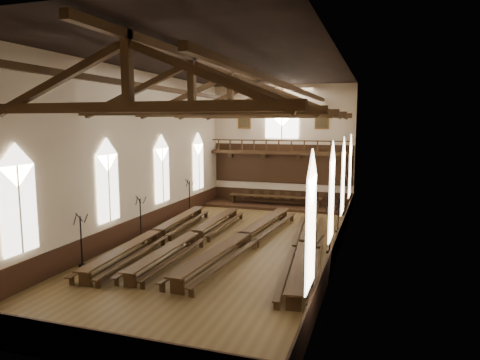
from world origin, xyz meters
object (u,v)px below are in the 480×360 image
object	(u,v)px
refectory_row_d	(305,245)
candelabrum_right_far	(338,221)
refectory_row_a	(156,233)
refectory_row_c	(245,237)
refectory_row_b	(195,235)
candelabrum_left_near	(82,251)
high_table	(275,197)
candelabrum_left_mid	(141,226)
candelabrum_left_far	(190,204)
dais	(275,206)
candelabrum_right_near	(312,279)
candelabrum_right_mid	(330,238)

from	to	relation	value
refectory_row_d	candelabrum_right_far	size ratio (longest dim) A/B	6.23
refectory_row_a	refectory_row_c	world-z (taller)	refectory_row_c
refectory_row_b	candelabrum_left_near	world-z (taller)	candelabrum_left_near
high_table	candelabrum_right_far	xyz separation A→B (m)	(5.73, -6.74, -0.11)
refectory_row_c	candelabrum_left_mid	world-z (taller)	candelabrum_left_mid
refectory_row_b	candelabrum_left_far	size ratio (longest dim) A/B	5.25
refectory_row_b	dais	xyz separation A→B (m)	(1.80, 11.96, -0.44)
dais	candelabrum_left_far	xyz separation A→B (m)	(-5.37, -4.94, 0.72)
candelabrum_right_far	candelabrum_left_far	bearing A→B (deg)	170.80
candelabrum_right_near	candelabrum_right_mid	distance (m)	6.24
dais	candelabrum_left_near	bearing A→B (deg)	-107.35
candelabrum_left_mid	refectory_row_c	bearing A→B (deg)	1.72
candelabrum_right_mid	candelabrum_right_far	size ratio (longest dim) A/B	1.12
dais	candelabrum_left_far	distance (m)	7.33
refectory_row_d	dais	distance (m)	12.87
candelabrum_left_mid	candelabrum_right_near	xyz separation A→B (m)	(11.10, -5.65, 0.02)
candelabrum_right_near	candelabrum_right_mid	xyz separation A→B (m)	(0.00, 6.24, -0.00)
refectory_row_c	high_table	size ratio (longest dim) A/B	1.98
refectory_row_d	candelabrum_right_mid	xyz separation A→B (m)	(1.19, 0.77, 0.25)
candelabrum_left_far	candelabrum_left_near	bearing A→B (deg)	-90.00
refectory_row_d	candelabrum_left_far	size ratio (longest dim) A/B	5.33
candelabrum_right_mid	candelabrum_right_far	world-z (taller)	candelabrum_right_mid
high_table	candelabrum_right_mid	distance (m)	12.63
dais	refectory_row_a	bearing A→B (deg)	-108.09
dais	candelabrum_right_near	size ratio (longest dim) A/B	4.34
refectory_row_b	candelabrum_right_mid	world-z (taller)	candelabrum_right_mid
dais	refectory_row_b	bearing A→B (deg)	-98.56
high_table	candelabrum_left_mid	xyz separation A→B (m)	(-5.37, -11.85, -0.03)
dais	candelabrum_right_mid	size ratio (longest dim) A/B	4.36
refectory_row_b	dais	size ratio (longest dim) A/B	1.26
refectory_row_a	candelabrum_left_near	world-z (taller)	candelabrum_left_near
high_table	candelabrum_left_near	world-z (taller)	candelabrum_left_near
refectory_row_a	high_table	distance (m)	13.04
candelabrum_left_far	refectory_row_b	bearing A→B (deg)	-63.03
high_table	candelabrum_left_mid	size ratio (longest dim) A/B	2.98
refectory_row_d	refectory_row_c	bearing A→B (deg)	173.73
refectory_row_b	refectory_row_c	distance (m)	2.91
refectory_row_a	high_table	xyz separation A→B (m)	(4.05, 12.40, 0.26)
refectory_row_c	high_table	distance (m)	11.71
refectory_row_c	candelabrum_left_near	world-z (taller)	candelabrum_left_near
candelabrum_left_near	candelabrum_left_mid	xyz separation A→B (m)	(-0.00, 5.35, -0.02)
candelabrum_right_near	candelabrum_right_far	bearing A→B (deg)	90.00
dais	candelabrum_left_mid	bearing A→B (deg)	-114.39
dais	candelabrum_left_mid	world-z (taller)	candelabrum_left_mid
candelabrum_left_mid	candelabrum_right_mid	size ratio (longest dim) A/B	0.98
refectory_row_c	candelabrum_right_far	distance (m)	6.76
refectory_row_b	refectory_row_d	bearing A→B (deg)	-0.69
candelabrum_right_near	candelabrum_right_mid	size ratio (longest dim) A/B	1.00
refectory_row_b	high_table	xyz separation A→B (m)	(1.80, 11.96, 0.28)
dais	candelabrum_right_mid	distance (m)	12.65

